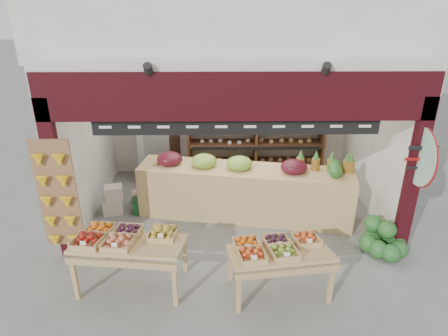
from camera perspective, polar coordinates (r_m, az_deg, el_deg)
ground at (r=7.72m, az=1.24°, el=-7.23°), size 60.00×60.00×0.00m
banana_board at (r=6.62m, az=-22.69°, el=-3.90°), size 0.60×0.15×1.80m
gift_sign at (r=6.61m, az=26.30°, el=1.46°), size 0.04×0.93×0.92m
back_shelving at (r=9.02m, az=4.59°, el=5.88°), size 3.08×0.50×1.89m
refrigerator at (r=8.95m, az=-9.26°, el=3.42°), size 0.88×0.88×1.80m
cardboard_stack at (r=8.11m, az=-13.89°, el=-4.59°), size 0.98×0.77×0.58m
mid_counter at (r=7.57m, az=2.86°, el=-3.22°), size 4.05×1.45×1.23m
display_table_left at (r=5.95m, az=-14.20°, el=-9.93°), size 1.62×1.01×0.99m
display_table_right at (r=5.72m, az=7.42°, el=-11.55°), size 1.50×0.97×0.92m
watermelon_pile at (r=7.23m, az=21.87°, el=-9.60°), size 0.80×0.76×0.58m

